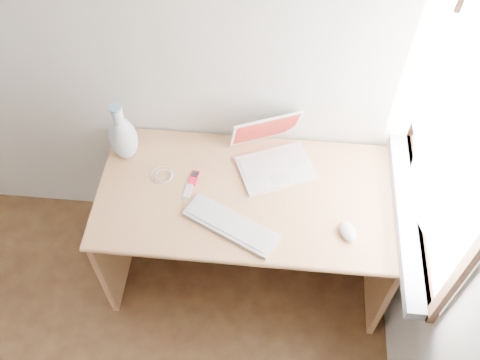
# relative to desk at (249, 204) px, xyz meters

# --- Properties ---
(back_wall) EXTENTS (3.50, 0.04, 2.60)m
(back_wall) POSITION_rel_desk_xyz_m (-0.97, 0.29, 0.77)
(back_wall) COLOR white
(back_wall) RESTS_ON floor
(window) EXTENTS (0.11, 0.99, 1.10)m
(window) POSITION_rel_desk_xyz_m (0.75, -0.16, 0.74)
(window) COLOR white
(window) RESTS_ON right_wall
(desk) EXTENTS (1.42, 0.71, 0.75)m
(desk) POSITION_rel_desk_xyz_m (0.00, 0.00, 0.00)
(desk) COLOR tan
(desk) RESTS_ON floor
(laptop) EXTENTS (0.41, 0.40, 0.23)m
(laptop) POSITION_rel_desk_xyz_m (0.12, 0.12, 0.27)
(laptop) COLOR white
(laptop) RESTS_ON desk
(external_keyboard) EXTENTS (0.45, 0.31, 0.02)m
(external_keyboard) POSITION_rel_desk_xyz_m (-0.06, -0.27, 0.23)
(external_keyboard) COLOR silver
(external_keyboard) RESTS_ON desk
(mouse) EXTENTS (0.10, 0.13, 0.04)m
(mouse) POSITION_rel_desk_xyz_m (0.46, -0.26, 0.24)
(mouse) COLOR white
(mouse) RESTS_ON desk
(ipod) EXTENTS (0.05, 0.09, 0.01)m
(ipod) POSITION_rel_desk_xyz_m (-0.27, -0.02, 0.22)
(ipod) COLOR red
(ipod) RESTS_ON desk
(cable_coil) EXTENTS (0.14, 0.14, 0.01)m
(cable_coil) POSITION_rel_desk_xyz_m (-0.42, -0.02, 0.22)
(cable_coil) COLOR silver
(cable_coil) RESTS_ON desk
(remote) EXTENTS (0.04, 0.09, 0.01)m
(remote) POSITION_rel_desk_xyz_m (-0.28, -0.10, 0.22)
(remote) COLOR silver
(remote) RESTS_ON desk
(vase) EXTENTS (0.13, 0.13, 0.34)m
(vase) POSITION_rel_desk_xyz_m (-0.61, 0.09, 0.35)
(vase) COLOR silver
(vase) RESTS_ON desk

